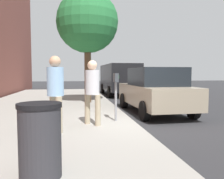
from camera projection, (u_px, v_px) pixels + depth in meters
ground_plane at (132, 124)px, 6.97m from camera, size 80.00×80.00×0.00m
sidewalk_slab at (30, 125)px, 6.50m from camera, size 28.00×6.00×0.15m
parking_meter at (116, 87)px, 6.69m from camera, size 0.36×0.12×1.41m
pedestrian_at_meter at (92, 87)px, 6.19m from camera, size 0.43×0.41×1.76m
pedestrian_bystander at (55, 87)px, 5.48m from camera, size 0.51×0.40×1.82m
parked_sedan_near at (155, 90)px, 8.93m from camera, size 4.45×2.07×1.77m
parked_van_far at (119, 78)px, 16.32m from camera, size 5.24×2.21×2.18m
street_tree at (87, 22)px, 10.86m from camera, size 2.94×2.94×5.33m
trash_bin at (40, 140)px, 3.06m from camera, size 0.59×0.59×1.01m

